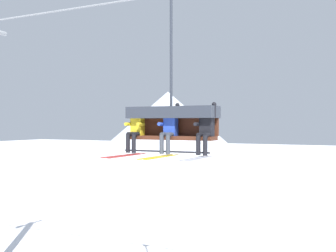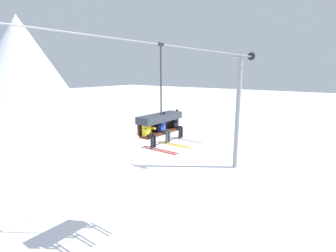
{
  "view_description": "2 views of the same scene",
  "coord_description": "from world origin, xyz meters",
  "px_view_note": "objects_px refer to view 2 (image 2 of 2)",
  "views": [
    {
      "loc": [
        3.6,
        -10.44,
        5.42
      ],
      "look_at": [
        -1.23,
        -0.71,
        5.36
      ],
      "focal_mm": 45.0,
      "sensor_mm": 36.0,
      "label": 1
    },
    {
      "loc": [
        -9.82,
        -7.61,
        7.66
      ],
      "look_at": [
        -0.79,
        -0.94,
        5.31
      ],
      "focal_mm": 28.0,
      "sensor_mm": 36.0,
      "label": 2
    }
  ],
  "objects_px": {
    "skier_black": "(177,124)",
    "lift_tower_far": "(238,110)",
    "chairlift_chair": "(160,120)",
    "skier_blue": "(164,128)",
    "skier_yellow": "(149,132)"
  },
  "relations": [
    {
      "from": "chairlift_chair",
      "to": "skier_yellow",
      "type": "relative_size",
      "value": 2.4
    },
    {
      "from": "skier_blue",
      "to": "skier_black",
      "type": "xyz_separation_m",
      "value": [
        0.98,
        0.0,
        0.0
      ]
    },
    {
      "from": "chairlift_chair",
      "to": "skier_blue",
      "type": "distance_m",
      "value": 0.38
    },
    {
      "from": "lift_tower_far",
      "to": "chairlift_chair",
      "type": "distance_m",
      "value": 10.79
    },
    {
      "from": "skier_black",
      "to": "skier_yellow",
      "type": "bearing_deg",
      "value": -179.8
    },
    {
      "from": "chairlift_chair",
      "to": "skier_yellow",
      "type": "xyz_separation_m",
      "value": [
        -0.98,
        -0.22,
        -0.33
      ]
    },
    {
      "from": "lift_tower_far",
      "to": "skier_blue",
      "type": "height_order",
      "value": "lift_tower_far"
    },
    {
      "from": "chairlift_chair",
      "to": "lift_tower_far",
      "type": "bearing_deg",
      "value": 3.79
    },
    {
      "from": "skier_black",
      "to": "lift_tower_far",
      "type": "bearing_deg",
      "value": 5.42
    },
    {
      "from": "lift_tower_far",
      "to": "skier_blue",
      "type": "distance_m",
      "value": 10.78
    },
    {
      "from": "lift_tower_far",
      "to": "skier_black",
      "type": "xyz_separation_m",
      "value": [
        -9.74,
        -0.92,
        0.62
      ]
    },
    {
      "from": "skier_blue",
      "to": "skier_yellow",
      "type": "bearing_deg",
      "value": -179.6
    },
    {
      "from": "lift_tower_far",
      "to": "skier_blue",
      "type": "xyz_separation_m",
      "value": [
        -10.72,
        -0.92,
        0.62
      ]
    },
    {
      "from": "skier_yellow",
      "to": "skier_black",
      "type": "height_order",
      "value": "skier_black"
    },
    {
      "from": "skier_black",
      "to": "chairlift_chair",
      "type": "bearing_deg",
      "value": 167.77
    }
  ]
}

